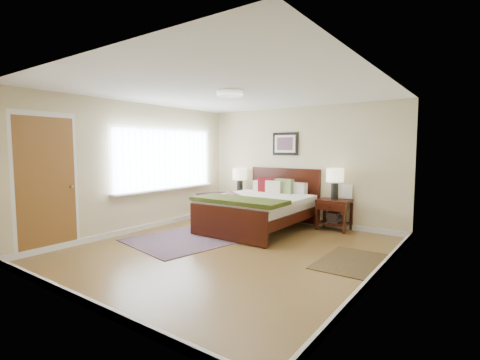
{
  "coord_description": "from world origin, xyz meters",
  "views": [
    {
      "loc": [
        3.3,
        -4.34,
        1.61
      ],
      "look_at": [
        -0.33,
        0.73,
        1.05
      ],
      "focal_mm": 26.0,
      "sensor_mm": 36.0,
      "label": 1
    }
  ],
  "objects_px": {
    "nightstand_right": "(334,212)",
    "lamp_left": "(240,176)",
    "bed": "(260,203)",
    "rug_persian": "(195,237)",
    "lamp_right": "(335,178)",
    "nightstand_left": "(239,199)",
    "armchair": "(218,210)"
  },
  "relations": [
    {
      "from": "rug_persian",
      "to": "lamp_right",
      "type": "bearing_deg",
      "value": 59.14
    },
    {
      "from": "lamp_right",
      "to": "armchair",
      "type": "bearing_deg",
      "value": -148.81
    },
    {
      "from": "nightstand_right",
      "to": "armchair",
      "type": "height_order",
      "value": "armchair"
    },
    {
      "from": "bed",
      "to": "nightstand_right",
      "type": "relative_size",
      "value": 3.51
    },
    {
      "from": "nightstand_left",
      "to": "lamp_left",
      "type": "xyz_separation_m",
      "value": [
        0.0,
        0.02,
        0.55
      ]
    },
    {
      "from": "bed",
      "to": "armchair",
      "type": "distance_m",
      "value": 0.87
    },
    {
      "from": "rug_persian",
      "to": "nightstand_left",
      "type": "bearing_deg",
      "value": 114.04
    },
    {
      "from": "lamp_right",
      "to": "armchair",
      "type": "height_order",
      "value": "lamp_right"
    },
    {
      "from": "nightstand_left",
      "to": "rug_persian",
      "type": "height_order",
      "value": "nightstand_left"
    },
    {
      "from": "nightstand_right",
      "to": "bed",
      "type": "bearing_deg",
      "value": -145.9
    },
    {
      "from": "nightstand_left",
      "to": "nightstand_right",
      "type": "relative_size",
      "value": 0.87
    },
    {
      "from": "bed",
      "to": "armchair",
      "type": "height_order",
      "value": "bed"
    },
    {
      "from": "lamp_right",
      "to": "armchair",
      "type": "xyz_separation_m",
      "value": [
        -1.99,
        -1.2,
        -0.68
      ]
    },
    {
      "from": "nightstand_right",
      "to": "lamp_right",
      "type": "bearing_deg",
      "value": 90.0
    },
    {
      "from": "nightstand_left",
      "to": "lamp_right",
      "type": "xyz_separation_m",
      "value": [
        2.3,
        0.02,
        0.62
      ]
    },
    {
      "from": "lamp_right",
      "to": "armchair",
      "type": "distance_m",
      "value": 2.42
    },
    {
      "from": "nightstand_right",
      "to": "lamp_left",
      "type": "distance_m",
      "value": 2.38
    },
    {
      "from": "nightstand_left",
      "to": "lamp_left",
      "type": "relative_size",
      "value": 0.88
    },
    {
      "from": "lamp_right",
      "to": "rug_persian",
      "type": "height_order",
      "value": "lamp_right"
    },
    {
      "from": "nightstand_right",
      "to": "armchair",
      "type": "distance_m",
      "value": 2.32
    },
    {
      "from": "lamp_left",
      "to": "nightstand_left",
      "type": "bearing_deg",
      "value": -90.0
    },
    {
      "from": "lamp_left",
      "to": "lamp_right",
      "type": "xyz_separation_m",
      "value": [
        2.3,
        0.0,
        0.07
      ]
    },
    {
      "from": "nightstand_right",
      "to": "lamp_right",
      "type": "relative_size",
      "value": 1.01
    },
    {
      "from": "nightstand_right",
      "to": "rug_persian",
      "type": "distance_m",
      "value": 2.76
    },
    {
      "from": "nightstand_right",
      "to": "lamp_left",
      "type": "xyz_separation_m",
      "value": [
        -2.3,
        0.01,
        0.59
      ]
    },
    {
      "from": "bed",
      "to": "lamp_left",
      "type": "xyz_separation_m",
      "value": [
        -1.09,
        0.84,
        0.43
      ]
    },
    {
      "from": "bed",
      "to": "lamp_left",
      "type": "height_order",
      "value": "bed"
    },
    {
      "from": "nightstand_right",
      "to": "nightstand_left",
      "type": "bearing_deg",
      "value": -179.82
    },
    {
      "from": "bed",
      "to": "rug_persian",
      "type": "height_order",
      "value": "bed"
    },
    {
      "from": "bed",
      "to": "nightstand_right",
      "type": "bearing_deg",
      "value": 34.1
    },
    {
      "from": "nightstand_left",
      "to": "nightstand_right",
      "type": "distance_m",
      "value": 2.3
    },
    {
      "from": "bed",
      "to": "rug_persian",
      "type": "relative_size",
      "value": 0.95
    }
  ]
}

